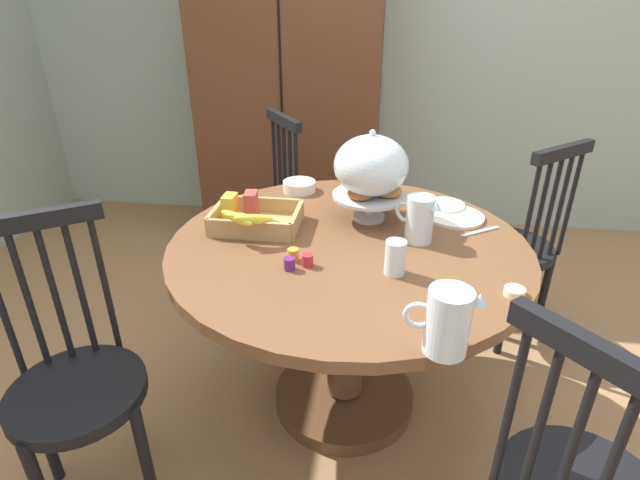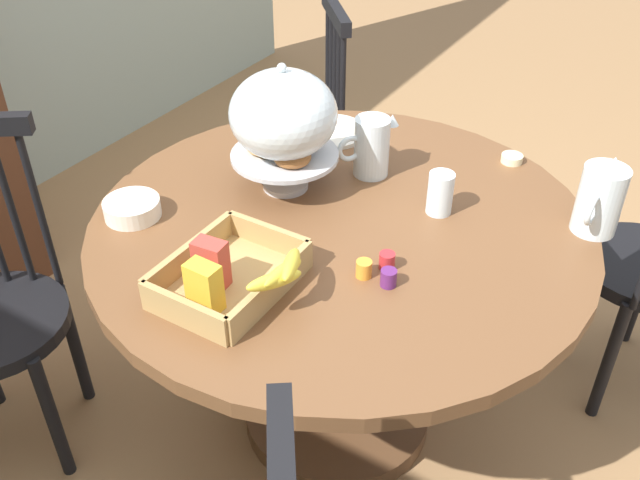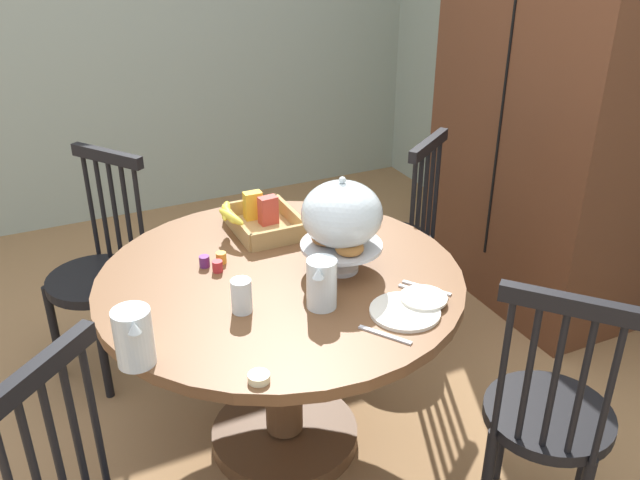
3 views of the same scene
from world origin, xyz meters
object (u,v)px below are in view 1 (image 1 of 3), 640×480
dining_table (347,291)px  milk_pitcher (419,221)px  china_plate_small (446,205)px  butter_dish (514,292)px  cereal_basket (252,217)px  drinking_glass (395,258)px  wooden_armoire (291,86)px  windsor_chair_facing_door (513,250)px  pastry_stand_with_dome (371,169)px  windsor_chair_far_side (263,218)px  china_plate_large (455,216)px  cereal_bowl (299,186)px  windsor_chair_near_window (77,387)px  orange_juice_pitcher (447,324)px

dining_table → milk_pitcher: milk_pitcher is taller
china_plate_small → butter_dish: 0.63m
dining_table → cereal_basket: cereal_basket is taller
drinking_glass → cereal_basket: bearing=153.9°
dining_table → drinking_glass: drinking_glass is taller
wooden_armoire → windsor_chair_facing_door: wooden_armoire is taller
pastry_stand_with_dome → china_plate_small: size_ratio=2.29×
windsor_chair_far_side → butter_dish: (1.01, -1.03, 0.30)m
windsor_chair_facing_door → windsor_chair_far_side: 1.24m
milk_pitcher → china_plate_small: bearing=68.2°
cereal_basket → dining_table: bearing=-9.8°
china_plate_large → cereal_bowl: size_ratio=1.57×
china_plate_large → cereal_bowl: (-0.64, 0.19, 0.02)m
pastry_stand_with_dome → china_plate_large: pastry_stand_with_dome is taller
windsor_chair_near_window → drinking_glass: (0.93, 0.32, 0.34)m
china_plate_large → china_plate_small: bearing=108.3°
china_plate_small → drinking_glass: 0.57m
cereal_basket → cereal_bowl: (0.10, 0.39, -0.02)m
cereal_bowl → milk_pitcher: bearing=-39.7°
wooden_armoire → drinking_glass: (0.67, -1.78, -0.19)m
drinking_glass → butter_dish: size_ratio=1.83×
dining_table → windsor_chair_near_window: bearing=-146.4°
drinking_glass → pastry_stand_with_dome: bearing=104.2°
wooden_armoire → cereal_bowl: wooden_armoire is taller
dining_table → cereal_basket: (-0.36, 0.06, 0.25)m
cereal_bowl → windsor_chair_far_side: bearing=129.1°
windsor_chair_far_side → cereal_bowl: size_ratio=6.96×
windsor_chair_facing_door → milk_pitcher: 0.81m
pastry_stand_with_dome → butter_dish: (0.44, -0.47, -0.19)m
windsor_chair_near_window → windsor_chair_facing_door: 1.84m
milk_pitcher → butter_dish: milk_pitcher is taller
milk_pitcher → cereal_basket: milk_pitcher is taller
drinking_glass → windsor_chair_facing_door: bearing=54.5°
china_plate_large → windsor_chair_far_side: bearing=150.3°
windsor_chair_near_window → china_plate_small: (1.13, 0.85, 0.30)m
china_plate_small → cereal_bowl: cereal_bowl is taller
dining_table → windsor_chair_near_window: 0.93m
orange_juice_pitcher → milk_pitcher: orange_juice_pitcher is taller
cereal_basket → wooden_armoire: bearing=95.6°
windsor_chair_far_side → pastry_stand_with_dome: 0.94m
orange_juice_pitcher → wooden_armoire: bearing=110.3°
cereal_bowl → windsor_chair_facing_door: bearing=7.9°
windsor_chair_near_window → cereal_basket: (0.41, 0.57, 0.33)m
butter_dish → pastry_stand_with_dome: bearing=133.2°
china_plate_large → china_plate_small: size_ratio=1.47×
windsor_chair_facing_door → china_plate_large: bearing=-135.0°
wooden_armoire → cereal_basket: bearing=-84.4°
wooden_armoire → milk_pitcher: wooden_armoire is taller
wooden_armoire → cereal_bowl: (0.25, -1.14, -0.22)m
cereal_basket → milk_pitcher: bearing=-1.8°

